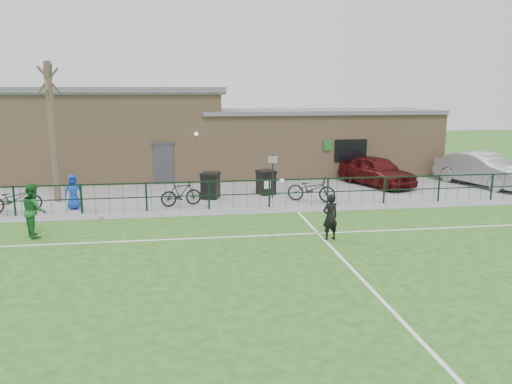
{
  "coord_description": "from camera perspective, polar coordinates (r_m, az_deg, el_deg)",
  "views": [
    {
      "loc": [
        -2.48,
        -11.93,
        4.79
      ],
      "look_at": [
        0.0,
        5.0,
        1.3
      ],
      "focal_mm": 35.0,
      "sensor_mm": 36.0,
      "label": 1
    }
  ],
  "objects": [
    {
      "name": "clubhouse",
      "position": [
        28.59,
        -5.13,
        6.34
      ],
      "size": [
        24.25,
        5.4,
        4.96
      ],
      "color": "#A27F5A",
      "rests_on": "ground"
    },
    {
      "name": "sign_post",
      "position": [
        22.31,
        1.9,
        1.8
      ],
      "size": [
        0.07,
        0.07,
        2.0
      ],
      "primitive_type": "cylinder",
      "rotation": [
        0.0,
        0.0,
        0.14
      ],
      "color": "black",
      "rests_on": "paving_strip"
    },
    {
      "name": "spectator_child",
      "position": [
        21.63,
        -20.16,
        -0.0
      ],
      "size": [
        0.8,
        0.64,
        1.42
      ],
      "primitive_type": "imported",
      "rotation": [
        0.0,
        0.0,
        0.3
      ],
      "color": "#123DAA",
      "rests_on": "paving_strip"
    },
    {
      "name": "pitch_line_perp",
      "position": [
        13.61,
        11.61,
        -9.31
      ],
      "size": [
        0.1,
        16.0,
        0.01
      ],
      "primitive_type": "cube",
      "color": "white",
      "rests_on": "ground"
    },
    {
      "name": "bicycle_c",
      "position": [
        21.94,
        -25.96,
        -0.75
      ],
      "size": [
        2.2,
        1.32,
        1.09
      ],
      "primitive_type": "imported",
      "rotation": [
        0.0,
        0.0,
        1.88
      ],
      "color": "black",
      "rests_on": "paving_strip"
    },
    {
      "name": "bicycle_d",
      "position": [
        21.16,
        -8.56,
        -0.18
      ],
      "size": [
        1.81,
        0.92,
        1.05
      ],
      "primitive_type": "imported",
      "rotation": [
        0.0,
        0.0,
        1.83
      ],
      "color": "black",
      "rests_on": "paving_strip"
    },
    {
      "name": "ball_ground",
      "position": [
        19.86,
        -17.29,
        -2.67
      ],
      "size": [
        0.19,
        0.19,
        0.19
      ],
      "primitive_type": "sphere",
      "color": "silver",
      "rests_on": "ground"
    },
    {
      "name": "bare_tree",
      "position": [
        23.17,
        -22.23,
        6.25
      ],
      "size": [
        0.3,
        0.3,
        6.0
      ],
      "primitive_type": "cylinder",
      "color": "#4C3D2E",
      "rests_on": "ground"
    },
    {
      "name": "wheelie_bin_right",
      "position": [
        23.29,
        1.14,
        1.02
      ],
      "size": [
        0.89,
        0.95,
        1.04
      ],
      "primitive_type": "cube",
      "rotation": [
        0.0,
        0.0,
        0.31
      ],
      "color": "black",
      "rests_on": "paving_strip"
    },
    {
      "name": "goalkeeper_kick",
      "position": [
        16.44,
        8.27,
        -2.69
      ],
      "size": [
        1.53,
        2.86,
        1.62
      ],
      "color": "black",
      "rests_on": "ground"
    },
    {
      "name": "perimeter_fence",
      "position": [
        20.52,
        -1.21,
        -0.26
      ],
      "size": [
        28.0,
        0.1,
        1.2
      ],
      "primitive_type": "cube",
      "color": "black",
      "rests_on": "ground"
    },
    {
      "name": "pitch_line_touch",
      "position": [
        20.45,
        -1.14,
        -2.0
      ],
      "size": [
        28.0,
        0.1,
        0.01
      ],
      "primitive_type": "cube",
      "color": "white",
      "rests_on": "ground"
    },
    {
      "name": "car_silver",
      "position": [
        27.83,
        24.47,
        2.36
      ],
      "size": [
        3.25,
        5.36,
        1.67
      ],
      "primitive_type": "imported",
      "rotation": [
        0.0,
        0.0,
        0.32
      ],
      "color": "#96989D",
      "rests_on": "paving_strip"
    },
    {
      "name": "paving_strip",
      "position": [
        25.99,
        -2.72,
        0.92
      ],
      "size": [
        34.0,
        13.0,
        0.02
      ],
      "primitive_type": "cube",
      "color": "gray",
      "rests_on": "ground"
    },
    {
      "name": "bicycle_e",
      "position": [
        21.88,
        6.34,
        0.35
      ],
      "size": [
        2.22,
        1.55,
        1.11
      ],
      "primitive_type": "imported",
      "rotation": [
        0.0,
        0.0,
        1.14
      ],
      "color": "black",
      "rests_on": "paving_strip"
    },
    {
      "name": "ground",
      "position": [
        13.09,
        3.22,
        -9.96
      ],
      "size": [
        90.0,
        90.0,
        0.0
      ],
      "primitive_type": "plane",
      "color": "#245619",
      "rests_on": "ground"
    },
    {
      "name": "pitch_line_mid",
      "position": [
        16.82,
        0.5,
        -5.01
      ],
      "size": [
        28.0,
        0.1,
        0.01
      ],
      "primitive_type": "cube",
      "color": "white",
      "rests_on": "ground"
    },
    {
      "name": "car_maroon",
      "position": [
        26.11,
        13.62,
        2.37
      ],
      "size": [
        3.27,
        4.8,
        1.52
      ],
      "primitive_type": "imported",
      "rotation": [
        0.0,
        0.0,
        0.37
      ],
      "color": "#450C0E",
      "rests_on": "paving_strip"
    },
    {
      "name": "wheelie_bin_left",
      "position": [
        22.48,
        -5.23,
        0.64
      ],
      "size": [
        0.93,
        0.99,
        1.08
      ],
      "primitive_type": "cube",
      "rotation": [
        0.0,
        0.0,
        -0.31
      ],
      "color": "black",
      "rests_on": "paving_strip"
    },
    {
      "name": "outfield_player",
      "position": [
        18.1,
        -24.04,
        -1.9
      ],
      "size": [
        1.0,
        1.08,
        1.8
      ],
      "primitive_type": "imported",
      "rotation": [
        0.0,
        0.0,
        2.03
      ],
      "color": "#1B6126",
      "rests_on": "ground"
    }
  ]
}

